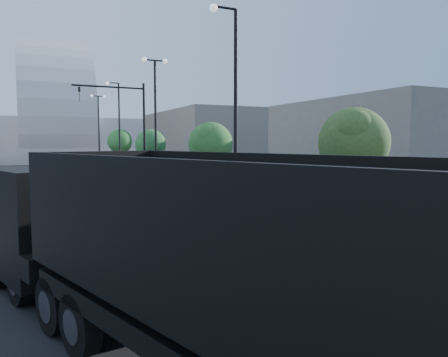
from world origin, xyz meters
name	(u,v)px	position (x,y,z in m)	size (l,w,h in m)	color
ground	(423,318)	(0.00, 0.00, 0.00)	(220.00, 220.00, 0.00)	black
sidewalk	(136,176)	(3.50, 40.00, 0.06)	(7.00, 140.00, 0.12)	#4C2D23
concrete_strip	(160,175)	(6.20, 40.00, 0.07)	(2.40, 140.00, 0.13)	slate
curb	(103,177)	(0.00, 40.00, 0.07)	(0.30, 140.00, 0.14)	gray
dump_truck	(121,256)	(-5.83, 2.16, 1.48)	(6.44, 13.57, 3.50)	black
white_sedan	(64,185)	(-5.05, 24.81, 0.78)	(1.65, 4.73, 1.56)	silver
dark_car_mid	(48,175)	(-5.51, 37.30, 0.60)	(1.99, 4.32, 1.20)	black
dark_car_far	(57,167)	(-3.89, 49.12, 0.74)	(2.07, 5.10, 1.48)	black
pedestrian	(202,178)	(4.77, 24.05, 1.00)	(0.73, 0.48, 2.00)	black
streetlight_1	(233,127)	(0.49, 10.00, 4.34)	(1.44, 0.56, 9.21)	black
streetlight_2	(156,126)	(0.60, 22.00, 4.82)	(1.72, 0.56, 9.28)	black
streetlight_3	(118,135)	(0.49, 34.00, 4.34)	(1.44, 0.56, 9.21)	black
streetlight_4	(99,133)	(0.60, 46.00, 4.82)	(1.72, 0.56, 9.28)	black
traffic_mast	(132,125)	(-0.30, 25.00, 4.98)	(5.09, 0.20, 8.00)	black
tree_0	(354,143)	(1.65, 4.02, 3.67)	(2.21, 2.13, 4.75)	#382619
tree_1	(211,145)	(1.65, 15.02, 3.57)	(2.44, 2.40, 4.79)	#382619
tree_2	(151,145)	(1.65, 27.02, 3.53)	(2.44, 2.41, 4.75)	#382619
tree_3	(120,141)	(1.65, 39.02, 3.83)	(2.56, 2.54, 5.11)	#382619
convention_center	(54,131)	(-2.00, 85.00, 6.00)	(50.00, 30.00, 50.00)	#ADB0B7
commercial_block_ne	(206,140)	(16.00, 50.00, 4.00)	(12.00, 22.00, 8.00)	slate
commercial_block_e	(373,145)	(18.00, 20.00, 3.50)	(10.00, 16.00, 7.00)	#625E58
utility_cover_1	(298,231)	(2.40, 8.00, 0.13)	(0.50, 0.50, 0.02)	black
utility_cover_2	(197,199)	(2.40, 19.00, 0.13)	(0.50, 0.50, 0.02)	black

